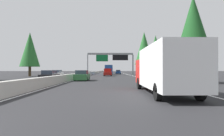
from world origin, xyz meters
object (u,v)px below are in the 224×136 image
(sedan_far_right, at_px, (118,72))
(oncoming_near, at_px, (57,73))
(sedan_far_center, at_px, (82,76))
(conifer_right_near, at_px, (155,51))
(conifer_left_near, at_px, (30,49))
(sign_gantry_overhead, at_px, (111,58))
(pickup_mid_center, at_px, (108,72))
(box_truck_distant_a, at_px, (164,69))
(box_truck_distant_b, at_px, (109,70))
(bus_near_right, at_px, (109,69))
(conifer_right_mid, at_px, (144,48))
(sedan_near_center, at_px, (108,72))
(oncoming_far, at_px, (50,76))
(conifer_right_foreground, at_px, (193,30))
(minivan_mid_right, at_px, (108,71))

(sedan_far_right, height_order, oncoming_near, same)
(sedan_far_center, relative_size, conifer_right_near, 0.46)
(oncoming_near, distance_m, conifer_left_near, 8.96)
(sign_gantry_overhead, height_order, conifer_left_near, conifer_left_near)
(pickup_mid_center, bearing_deg, sedan_far_center, 170.22)
(sign_gantry_overhead, height_order, conifer_right_near, conifer_right_near)
(box_truck_distant_a, xyz_separation_m, box_truck_distant_b, (85.46, 3.60, 0.00))
(sedan_far_right, bearing_deg, sign_gantry_overhead, 171.64)
(box_truck_distant_a, relative_size, bus_near_right, 0.74)
(conifer_right_mid, bearing_deg, sedan_far_right, 58.67)
(sign_gantry_overhead, height_order, pickup_mid_center, sign_gantry_overhead)
(sedan_far_center, distance_m, sedan_near_center, 58.51)
(sign_gantry_overhead, bearing_deg, conifer_right_mid, -39.17)
(sedan_near_center, relative_size, conifer_right_near, 0.46)
(oncoming_far, bearing_deg, bus_near_right, 168.07)
(conifer_right_foreground, distance_m, conifer_right_near, 21.26)
(bus_near_right, bearing_deg, conifer_left_near, 138.57)
(box_truck_distant_a, distance_m, conifer_left_near, 40.14)
(oncoming_near, xyz_separation_m, conifer_right_foreground, (-21.52, -21.97, 5.65))
(sign_gantry_overhead, xyz_separation_m, conifer_right_mid, (14.37, -11.70, 4.09))
(bus_near_right, bearing_deg, box_truck_distant_a, -176.19)
(oncoming_near, distance_m, conifer_right_near, 23.24)
(sedan_near_center, bearing_deg, conifer_right_foreground, -170.67)
(box_truck_distant_b, height_order, oncoming_near, box_truck_distant_b)
(box_truck_distant_a, height_order, conifer_right_near, conifer_right_near)
(sedan_near_center, relative_size, box_truck_distant_b, 0.52)
(conifer_right_foreground, bearing_deg, bus_near_right, 13.07)
(sedan_far_center, bearing_deg, pickup_mid_center, -9.78)
(sign_gantry_overhead, height_order, conifer_right_mid, conifer_right_mid)
(conifer_right_foreground, xyz_separation_m, conifer_left_near, (22.72, 28.82, 0.01))
(bus_near_right, bearing_deg, sedan_near_center, 0.61)
(sedan_far_center, bearing_deg, bus_near_right, -5.45)
(pickup_mid_center, relative_size, bus_near_right, 0.49)
(sedan_far_center, distance_m, box_truck_distant_b, 70.44)
(box_truck_distant_a, height_order, oncoming_far, box_truck_distant_a)
(conifer_right_near, xyz_separation_m, conifer_left_near, (1.47, 29.52, 0.56))
(conifer_right_foreground, bearing_deg, conifer_right_near, -1.89)
(box_truck_distant_a, distance_m, bus_near_right, 54.31)
(sign_gantry_overhead, bearing_deg, oncoming_near, 120.66)
(oncoming_far, bearing_deg, box_truck_distant_b, 173.28)
(box_truck_distant_a, height_order, minivan_mid_right, box_truck_distant_a)
(sign_gantry_overhead, relative_size, pickup_mid_center, 2.26)
(conifer_right_near, bearing_deg, pickup_mid_center, 70.20)
(sedan_far_right, height_order, conifer_left_near, conifer_left_near)
(sedan_far_center, xyz_separation_m, minivan_mid_right, (89.21, -3.48, 0.27))
(sedan_far_center, xyz_separation_m, sedan_near_center, (58.41, -3.52, 0.00))
(sedan_far_center, bearing_deg, conifer_left_near, 39.74)
(sedan_far_right, relative_size, conifer_right_mid, 0.30)
(minivan_mid_right, xyz_separation_m, conifer_right_near, (-72.74, -11.12, 4.83))
(box_truck_distant_a, height_order, conifer_right_mid, conifer_right_mid)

